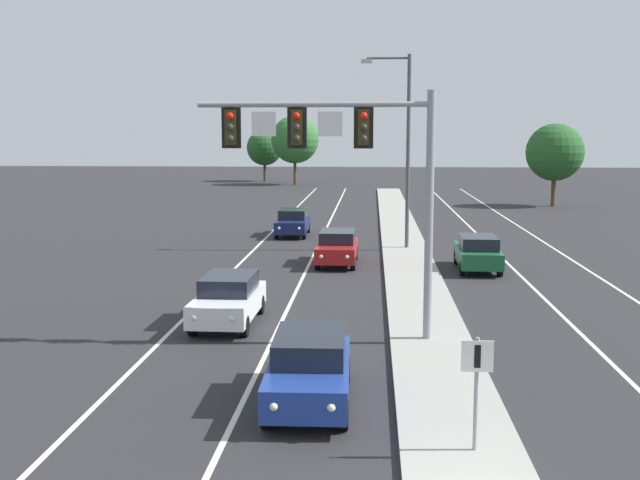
{
  "coord_description": "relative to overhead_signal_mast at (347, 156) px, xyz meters",
  "views": [
    {
      "loc": [
        -1.78,
        -10.77,
        6.14
      ],
      "look_at": [
        -3.2,
        10.25,
        3.2
      ],
      "focal_mm": 43.1,
      "sensor_mm": 36.0,
      "label": 1
    }
  ],
  "objects": [
    {
      "name": "median_island",
      "position": [
        2.49,
        6.62,
        -5.41
      ],
      "size": [
        2.4,
        110.0,
        0.15
      ],
      "primitive_type": "cube",
      "color": "#9E9B93",
      "rests_on": "ground"
    },
    {
      "name": "lane_stripe_oncoming_center",
      "position": [
        -2.21,
        13.62,
        -5.48
      ],
      "size": [
        0.14,
        100.0,
        0.01
      ],
      "primitive_type": "cube",
      "color": "silver",
      "rests_on": "ground"
    },
    {
      "name": "lane_stripe_receding_center",
      "position": [
        7.19,
        13.62,
        -5.48
      ],
      "size": [
        0.14,
        100.0,
        0.01
      ],
      "primitive_type": "cube",
      "color": "silver",
      "rests_on": "ground"
    },
    {
      "name": "edge_stripe_left",
      "position": [
        -5.51,
        13.62,
        -5.48
      ],
      "size": [
        0.14,
        100.0,
        0.01
      ],
      "primitive_type": "cube",
      "color": "silver",
      "rests_on": "ground"
    },
    {
      "name": "edge_stripe_right",
      "position": [
        10.49,
        13.62,
        -5.48
      ],
      "size": [
        0.14,
        100.0,
        0.01
      ],
      "primitive_type": "cube",
      "color": "silver",
      "rests_on": "ground"
    },
    {
      "name": "overhead_signal_mast",
      "position": [
        0.0,
        0.0,
        0.0
      ],
      "size": [
        6.81,
        0.44,
        7.2
      ],
      "color": "gray",
      "rests_on": "median_island"
    },
    {
      "name": "median_sign_post",
      "position": [
        2.72,
        -8.05,
        -3.89
      ],
      "size": [
        0.6,
        0.1,
        2.2
      ],
      "color": "gray",
      "rests_on": "median_island"
    },
    {
      "name": "street_lamp_median",
      "position": [
        2.35,
        18.24,
        0.31
      ],
      "size": [
        2.58,
        0.28,
        10.0
      ],
      "color": "#4C4C51",
      "rests_on": "median_island"
    },
    {
      "name": "car_oncoming_blue",
      "position": [
        -0.67,
        -5.27,
        -4.66
      ],
      "size": [
        1.89,
        4.5,
        1.58
      ],
      "color": "navy",
      "rests_on": "ground"
    },
    {
      "name": "car_oncoming_white",
      "position": [
        -3.89,
        1.92,
        -4.66
      ],
      "size": [
        1.87,
        4.49,
        1.58
      ],
      "color": "silver",
      "rests_on": "ground"
    },
    {
      "name": "car_oncoming_red",
      "position": [
        -0.89,
        13.55,
        -4.66
      ],
      "size": [
        1.88,
        4.49,
        1.58
      ],
      "color": "maroon",
      "rests_on": "ground"
    },
    {
      "name": "car_oncoming_navy",
      "position": [
        -4.02,
        23.55,
        -4.66
      ],
      "size": [
        1.84,
        4.48,
        1.58
      ],
      "color": "#141E4C",
      "rests_on": "ground"
    },
    {
      "name": "car_receding_green",
      "position": [
        5.5,
        12.38,
        -4.66
      ],
      "size": [
        1.91,
        4.51,
        1.58
      ],
      "color": "#195633",
      "rests_on": "ground"
    },
    {
      "name": "tree_far_left_b",
      "position": [
        -8.48,
        69.33,
        -0.12
      ],
      "size": [
        5.67,
        5.67,
        8.21
      ],
      "color": "#4C3823",
      "rests_on": "ground"
    },
    {
      "name": "tree_far_left_a",
      "position": [
        -13.0,
        75.57,
        -1.19
      ],
      "size": [
        4.54,
        4.54,
        6.57
      ],
      "color": "#4C3823",
      "rests_on": "ground"
    },
    {
      "name": "tree_far_right_c",
      "position": [
        15.98,
        43.62,
        -0.95
      ],
      "size": [
        4.8,
        4.8,
        6.94
      ],
      "color": "#4C3823",
      "rests_on": "ground"
    }
  ]
}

